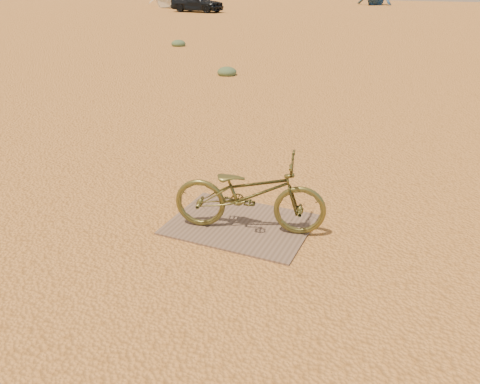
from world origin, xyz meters
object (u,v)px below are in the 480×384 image
at_px(boat_near_left, 169,0).
at_px(plywood_board, 240,224).
at_px(bicycle, 249,193).
at_px(car, 197,2).

bearing_deg(boat_near_left, plywood_board, -87.56).
bearing_deg(bicycle, car, 15.14).
distance_m(bicycle, car, 36.19).
xyz_separation_m(plywood_board, car, (-17.57, 31.49, 0.73)).
bearing_deg(car, boat_near_left, 53.56).
relative_size(plywood_board, boat_near_left, 0.26).
relative_size(bicycle, car, 0.38).
xyz_separation_m(plywood_board, bicycle, (0.14, -0.07, 0.45)).
bearing_deg(boat_near_left, bicycle, -87.45).
relative_size(plywood_board, car, 0.35).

